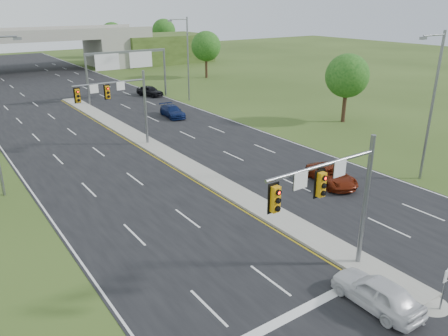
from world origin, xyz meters
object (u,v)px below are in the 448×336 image
Objects in this scene: signal_mast_far at (122,98)px; car_far_b at (172,111)px; keep_right_sign at (446,282)px; sign_gantry at (126,62)px; car_far_c at (150,91)px; signal_mast_near at (337,192)px; car_white at (377,292)px; overpass at (20,54)px; car_far_a at (332,175)px.

car_far_b is (9.35, 8.10, -4.04)m from signal_mast_far.
sign_gantry is (6.68, 49.45, 3.72)m from keep_right_sign.
signal_mast_near is at bearing -121.37° from car_far_c.
car_white reaches higher than car_far_b.
signal_mast_near is 45.88m from sign_gantry.
keep_right_sign is at bearing -63.06° from signal_mast_near.
overpass is 17.32× the size of car_far_b.
signal_mast_far reaches higher than car_far_c.
signal_mast_far is 1.59× the size of car_far_c.
car_far_c is (12.43, 48.46, 0.02)m from car_white.
car_white is at bearing -86.02° from signal_mast_near.
car_white is 14.14m from car_far_a.
car_white reaches higher than car_far_a.
overpass reaches higher than car_far_a.
signal_mast_near reaches higher than car_far_a.
car_far_a is at bearing -89.48° from sign_gantry.
car_far_c is (3.32, 37.64, 0.09)m from car_far_a.
signal_mast_near and signal_mast_far have the same top height.
signal_mast_near is 3.18× the size of keep_right_sign.
car_far_a is (9.28, -16.76, -4.05)m from signal_mast_far.
car_far_c is (10.34, 50.33, -0.75)m from keep_right_sign.
car_far_a is at bearing -61.01° from signal_mast_far.
signal_mast_near is at bearing -90.00° from signal_mast_far.
car_far_c is (3.66, 0.89, -4.47)m from sign_gantry.
overpass reaches higher than car_far_c.
keep_right_sign is 0.03× the size of overpass.
car_white is 0.92× the size of car_far_b.
signal_mast_far is 19.58m from car_far_a.
overpass is 47.59m from car_far_b.
signal_mast_near is 80.11m from overpass.
signal_mast_far reaches higher than sign_gantry.
signal_mast_near is 1.64× the size of car_white.
keep_right_sign is (2.26, -29.45, -3.21)m from signal_mast_far.
overpass is at bearing 105.16° from car_far_b.
signal_mast_far is 29.71m from keep_right_sign.
car_far_c is at bearing 74.64° from signal_mast_near.
overpass is 18.73× the size of car_white.
sign_gantry is at bearing 98.52° from car_far_b.
overpass reaches higher than car_white.
keep_right_sign is at bearing 138.89° from car_white.
overpass reaches higher than signal_mast_near.
sign_gantry is (8.95, 44.99, 0.51)m from signal_mast_near.
signal_mast_near is at bearing 116.94° from keep_right_sign.
signal_mast_far is at bearing -88.78° from car_white.
car_white is at bearing -97.83° from car_far_b.
signal_mast_far reaches higher than keep_right_sign.
signal_mast_near is 0.60× the size of sign_gantry.
signal_mast_far is at bearing 135.88° from car_far_a.
car_far_a is 37.78m from car_far_c.
signal_mast_near is 5.94m from keep_right_sign.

